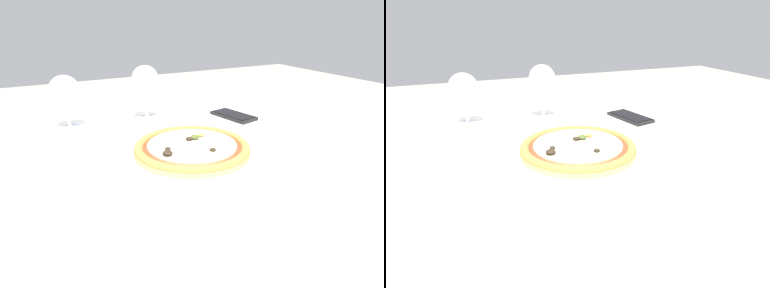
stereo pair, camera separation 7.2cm
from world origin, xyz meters
TOP-DOWN VIEW (x-y plane):
  - dining_table at (0.00, 0.00)m, footprint 1.28×0.94m
  - pizza_plate at (0.19, -0.01)m, footprint 0.30×0.30m
  - wine_glass_far_left at (0.20, 0.31)m, footprint 0.08×0.08m
  - wine_glass_far_right at (-0.03, 0.33)m, footprint 0.08×0.08m
  - cell_phone at (0.44, 0.19)m, footprint 0.10×0.16m
  - napkin_folded at (0.16, -0.28)m, footprint 0.18×0.15m

SIDE VIEW (x-z plane):
  - dining_table at x=0.00m, z-range 0.28..1.03m
  - cell_phone at x=0.44m, z-range 0.75..0.76m
  - napkin_folded at x=0.16m, z-range 0.75..0.76m
  - pizza_plate at x=0.19m, z-range 0.74..0.78m
  - wine_glass_far_right at x=-0.03m, z-range 0.78..0.93m
  - wine_glass_far_left at x=0.20m, z-range 0.79..0.95m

